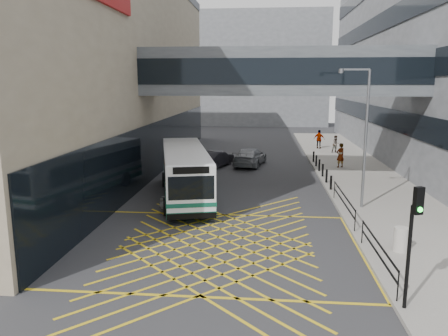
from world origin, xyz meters
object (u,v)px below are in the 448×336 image
(traffic_light, at_px, (413,231))
(pedestrian_b, at_px, (336,144))
(litter_bin, at_px, (401,239))
(street_lamp, at_px, (363,130))
(car_white, at_px, (187,194))
(pedestrian_c, at_px, (319,139))
(car_silver, at_px, (250,156))
(pedestrian_a, at_px, (340,155))
(car_dark, at_px, (216,159))
(bus, at_px, (185,171))

(traffic_light, bearing_deg, pedestrian_b, 63.85)
(pedestrian_b, bearing_deg, litter_bin, -108.65)
(street_lamp, distance_m, pedestrian_b, 19.53)
(car_white, height_order, litter_bin, car_white)
(street_lamp, distance_m, pedestrian_c, 22.12)
(traffic_light, xyz_separation_m, street_lamp, (0.87, 11.09, 1.74))
(car_white, relative_size, pedestrian_c, 2.12)
(car_silver, relative_size, pedestrian_c, 2.64)
(pedestrian_a, bearing_deg, car_white, 18.82)
(car_white, bearing_deg, car_dark, -69.98)
(street_lamp, bearing_deg, traffic_light, -97.87)
(street_lamp, height_order, litter_bin, street_lamp)
(car_dark, height_order, pedestrian_a, pedestrian_a)
(bus, distance_m, litter_bin, 13.06)
(car_white, distance_m, pedestrian_b, 22.20)
(car_dark, xyz_separation_m, pedestrian_b, (10.85, 7.45, 0.32))
(bus, xyz_separation_m, litter_bin, (10.20, -8.10, -0.95))
(bus, bearing_deg, pedestrian_b, 42.66)
(street_lamp, height_order, pedestrian_b, street_lamp)
(street_lamp, height_order, pedestrian_c, street_lamp)
(car_white, distance_m, traffic_light, 14.15)
(street_lamp, bearing_deg, car_silver, 113.40)
(pedestrian_a, bearing_deg, car_dark, -30.19)
(car_white, height_order, pedestrian_c, pedestrian_c)
(car_white, relative_size, litter_bin, 4.12)
(pedestrian_b, bearing_deg, car_white, -135.75)
(traffic_light, distance_m, street_lamp, 11.26)
(traffic_light, bearing_deg, pedestrian_c, 66.45)
(bus, relative_size, car_silver, 2.17)
(litter_bin, height_order, pedestrian_b, pedestrian_b)
(litter_bin, distance_m, pedestrian_a, 17.94)
(car_silver, relative_size, street_lamp, 0.68)
(bus, relative_size, pedestrian_c, 5.72)
(traffic_light, distance_m, pedestrian_a, 22.78)
(traffic_light, bearing_deg, car_dark, 88.62)
(car_dark, distance_m, street_lamp, 15.27)
(litter_bin, distance_m, pedestrian_b, 25.56)
(car_silver, bearing_deg, pedestrian_c, -115.27)
(car_dark, xyz_separation_m, traffic_light, (8.21, -22.81, 1.94))
(pedestrian_b, bearing_deg, bus, -139.19)
(pedestrian_a, relative_size, pedestrian_c, 1.01)
(street_lamp, height_order, pedestrian_a, street_lamp)
(litter_bin, bearing_deg, car_white, 146.98)
(bus, height_order, car_dark, bus)
(bus, distance_m, car_silver, 11.40)
(bus, bearing_deg, street_lamp, -23.63)
(pedestrian_c, bearing_deg, car_white, 84.19)
(bus, bearing_deg, pedestrian_a, 28.71)
(street_lamp, bearing_deg, pedestrian_a, 82.08)
(street_lamp, bearing_deg, pedestrian_b, 81.38)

